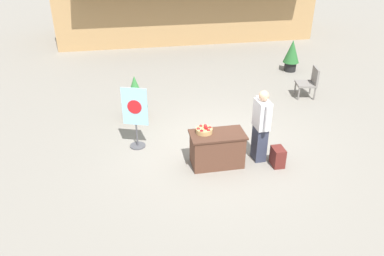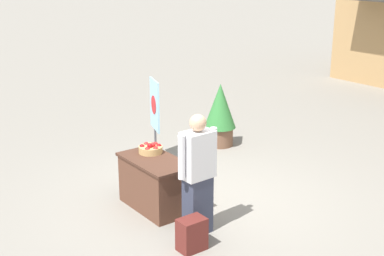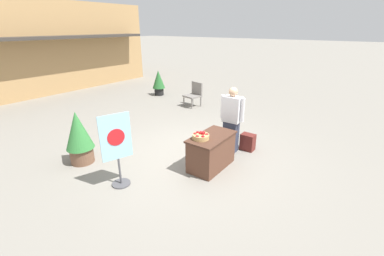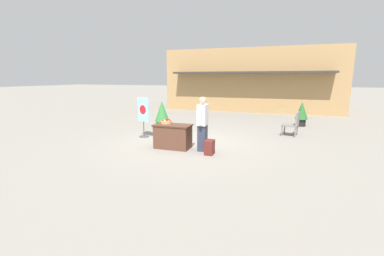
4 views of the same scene
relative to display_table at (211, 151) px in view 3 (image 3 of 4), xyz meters
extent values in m
plane|color=gray|center=(0.27, 0.71, -0.38)|extent=(120.00, 120.00, 0.00)
cube|color=tan|center=(1.18, 11.34, 1.62)|extent=(11.16, 4.20, 4.00)
cube|color=#38332D|center=(1.18, 8.79, 2.11)|extent=(9.49, 0.90, 0.12)
cube|color=brown|center=(0.00, 0.00, -0.02)|extent=(1.08, 0.59, 0.71)
cube|color=#492C20|center=(0.00, 0.00, 0.35)|extent=(1.15, 0.63, 0.04)
cylinder|color=tan|center=(-0.27, 0.10, 0.42)|extent=(0.35, 0.35, 0.10)
sphere|color=red|center=(-0.14, 0.11, 0.46)|extent=(0.08, 0.08, 0.08)
sphere|color=#A30F14|center=(-0.22, 0.21, 0.46)|extent=(0.08, 0.08, 0.08)
sphere|color=red|center=(-0.31, 0.22, 0.46)|extent=(0.08, 0.08, 0.08)
sphere|color=red|center=(-0.39, 0.10, 0.46)|extent=(0.08, 0.08, 0.08)
sphere|color=#A30F14|center=(-0.34, 0.00, 0.46)|extent=(0.08, 0.08, 0.08)
sphere|color=red|center=(-0.19, 0.00, 0.46)|extent=(0.08, 0.08, 0.08)
sphere|color=#A30F14|center=(-0.23, 0.07, 0.49)|extent=(0.08, 0.08, 0.08)
sphere|color=red|center=(-0.24, 0.12, 0.49)|extent=(0.08, 0.08, 0.08)
cube|color=#33384C|center=(0.95, 0.04, 0.02)|extent=(0.25, 0.35, 0.78)
cube|color=silver|center=(0.95, 0.04, 0.72)|extent=(0.28, 0.43, 0.62)
sphere|color=tan|center=(0.95, 0.04, 1.14)|extent=(0.22, 0.22, 0.22)
cylinder|color=silver|center=(0.96, -0.22, 0.74)|extent=(0.09, 0.09, 0.57)
cylinder|color=silver|center=(0.94, 0.30, 0.74)|extent=(0.09, 0.09, 0.57)
cube|color=maroon|center=(1.27, -0.29, -0.17)|extent=(0.24, 0.34, 0.42)
cylinder|color=#4C4C51|center=(-1.64, 1.07, -0.36)|extent=(0.36, 0.36, 0.03)
cylinder|color=#4C4C51|center=(-1.64, 1.07, -0.07)|extent=(0.04, 0.04, 0.55)
cube|color=#99D1EA|center=(-1.64, 1.07, 0.65)|extent=(0.56, 0.22, 0.89)
cylinder|color=red|center=(-1.64, 1.05, 0.65)|extent=(0.31, 0.11, 0.33)
cylinder|color=gray|center=(3.23, 2.90, -0.19)|extent=(0.05, 0.05, 0.38)
cylinder|color=gray|center=(3.33, 3.36, -0.19)|extent=(0.05, 0.05, 0.38)
cylinder|color=gray|center=(3.69, 2.80, -0.19)|extent=(0.05, 0.05, 0.38)
cylinder|color=gray|center=(3.79, 3.26, -0.19)|extent=(0.05, 0.05, 0.38)
cube|color=gray|center=(3.51, 3.08, 0.03)|extent=(0.65, 0.65, 0.06)
cube|color=gray|center=(3.75, 3.03, 0.30)|extent=(0.17, 0.55, 0.48)
cylinder|color=black|center=(4.04, 5.34, -0.21)|extent=(0.41, 0.41, 0.32)
cone|color=#28662D|center=(4.04, 5.34, 0.34)|extent=(0.56, 0.56, 0.78)
cylinder|color=brown|center=(-1.57, 2.50, -0.19)|extent=(0.51, 0.51, 0.36)
cone|color=#337A38|center=(-1.57, 2.50, 0.42)|extent=(0.61, 0.61, 0.86)
camera|label=1|loc=(-1.79, -6.58, 4.15)|focal=35.00mm
camera|label=2|loc=(5.99, -3.81, 3.07)|focal=50.00mm
camera|label=3|loc=(-4.29, -2.63, 2.55)|focal=24.00mm
camera|label=4|loc=(3.13, -7.18, 1.80)|focal=24.00mm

